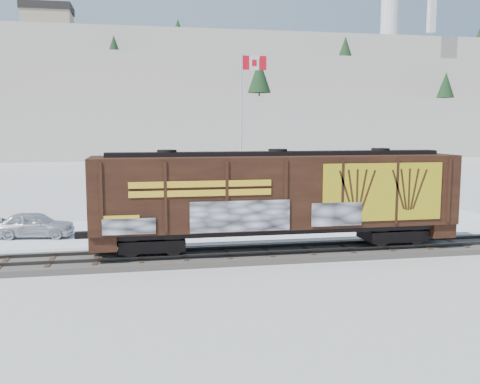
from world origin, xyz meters
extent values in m
plane|color=white|center=(0.00, 0.00, 0.00)|extent=(500.00, 500.00, 0.00)
cube|color=#59544C|center=(0.00, 0.00, 0.14)|extent=(50.00, 3.40, 0.28)
cube|color=#33302D|center=(0.00, -0.72, 0.35)|extent=(50.00, 0.10, 0.15)
cube|color=#33302D|center=(0.00, 0.72, 0.35)|extent=(50.00, 0.10, 0.15)
cube|color=white|center=(0.00, 7.50, 0.01)|extent=(40.00, 8.00, 0.03)
cube|color=white|center=(0.00, 95.00, 6.00)|extent=(360.00, 40.00, 12.00)
cube|color=white|center=(0.00, 125.00, 12.00)|extent=(360.00, 40.00, 24.00)
cube|color=white|center=(0.00, 160.00, 17.50)|extent=(360.00, 50.00, 35.00)
cone|color=#173118|center=(22.00, 90.00, 17.31)|extent=(5.04, 5.04, 7.38)
cone|color=#173118|center=(70.00, 96.00, 16.43)|extent=(4.20, 4.20, 6.15)
cone|color=#173118|center=(-10.00, 128.00, 28.13)|extent=(3.92, 3.92, 5.74)
cone|color=#173118|center=(55.00, 124.00, 28.72)|extent=(4.48, 4.48, 6.56)
cone|color=#173118|center=(10.00, 162.00, 39.43)|extent=(4.20, 4.20, 6.15)
cube|color=tan|center=(-32.00, 162.00, 39.00)|extent=(15.00, 12.00, 8.00)
cube|color=black|center=(-32.00, 162.00, 44.20)|extent=(15.75, 12.60, 2.40)
cube|color=black|center=(-3.51, 0.00, 0.88)|extent=(3.00, 2.00, 0.90)
cube|color=black|center=(8.53, 0.00, 0.88)|extent=(3.00, 2.00, 0.90)
cylinder|color=black|center=(-4.46, -0.78, 0.88)|extent=(0.90, 0.12, 0.90)
cube|color=black|center=(2.51, 0.00, 1.41)|extent=(17.50, 2.40, 0.25)
cube|color=#33190E|center=(2.51, 0.00, 3.21)|extent=(17.50, 3.00, 3.37)
cube|color=black|center=(2.51, 0.00, 5.00)|extent=(16.10, 0.90, 0.20)
cube|color=gold|center=(7.24, -1.54, 3.21)|extent=(5.95, 0.03, 2.73)
cube|color=gold|center=(-1.34, -1.54, 3.56)|extent=(6.30, 0.02, 0.70)
cube|color=silver|center=(0.41, -1.55, 2.28)|extent=(4.55, 0.03, 1.40)
cylinder|color=silver|center=(3.34, 13.53, 0.10)|extent=(0.90, 0.90, 0.20)
cylinder|color=silver|center=(3.34, 13.53, 5.76)|extent=(0.14, 0.14, 11.52)
cube|color=red|center=(3.69, 13.53, 10.82)|extent=(0.50, 0.07, 1.00)
cube|color=white|center=(4.29, 13.53, 10.82)|extent=(0.70, 0.09, 1.00)
cube|color=red|center=(4.94, 13.53, 10.82)|extent=(0.50, 0.07, 1.00)
imported|color=silver|center=(-9.90, 6.69, 0.77)|extent=(4.55, 2.33, 1.48)
imported|color=white|center=(0.33, 6.18, 0.81)|extent=(5.04, 3.13, 1.57)
imported|color=black|center=(8.89, 7.71, 0.74)|extent=(5.27, 3.40, 1.42)
camera|label=1|loc=(-4.01, -24.73, 6.26)|focal=40.00mm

